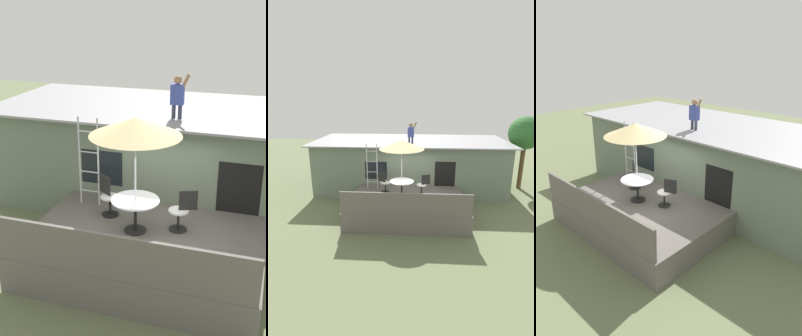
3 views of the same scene
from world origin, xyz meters
The scene contains 10 objects.
ground_plane centered at (0.00, 0.00, 0.00)m, with size 40.00×40.00×0.00m, color #66704C.
house centered at (0.00, 3.60, 1.39)m, with size 10.50×4.50×2.76m.
deck centered at (0.00, 0.00, 0.40)m, with size 4.99×3.63×0.80m, color #605B56.
deck_railing centered at (0.00, -1.76, 1.25)m, with size 4.89×0.08×0.90m, color #605B56.
patio_table centered at (-0.26, 0.06, 1.39)m, with size 1.04×1.04×0.74m.
patio_umbrella centered at (-0.26, 0.06, 3.15)m, with size 1.90×1.90×2.54m.
step_ladder centered at (-1.72, 0.99, 1.90)m, with size 0.52×0.04×2.20m.
person_figure centered at (0.06, 2.45, 3.37)m, with size 0.47×0.20×1.11m.
patio_chair_left centered at (-1.11, 0.64, 1.26)m, with size 0.56×0.46×0.92m.
patio_chair_right centered at (0.68, 0.41, 1.26)m, with size 0.60×0.44×0.92m.
Camera 1 is at (2.30, -7.97, 5.50)m, focal length 46.77 mm.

